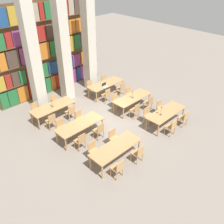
{
  "coord_description": "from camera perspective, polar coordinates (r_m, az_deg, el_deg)",
  "views": [
    {
      "loc": [
        -7.57,
        -7.94,
        7.63
      ],
      "look_at": [
        0.0,
        -0.23,
        0.68
      ],
      "focal_mm": 40.0,
      "sensor_mm": 36.0,
      "label": 1
    }
  ],
  "objects": [
    {
      "name": "bookshelf_bank",
      "position": [
        15.93,
        -14.06,
        13.59
      ],
      "size": [
        7.34,
        0.35,
        5.5
      ],
      "color": "brown",
      "rests_on": "ground_plane"
    },
    {
      "name": "chair_18",
      "position": [
        13.42,
        -9.45,
        0.06
      ],
      "size": [
        0.42,
        0.4,
        0.89
      ],
      "color": "tan",
      "rests_on": "ground_plane"
    },
    {
      "name": "chair_13",
      "position": [
        14.27,
        0.95,
        2.68
      ],
      "size": [
        0.42,
        0.4,
        0.89
      ],
      "rotation": [
        0.0,
        0.0,
        3.14
      ],
      "color": "tan",
      "rests_on": "ground_plane"
    },
    {
      "name": "reading_table_5",
      "position": [
        15.62,
        -1.42,
        6.3
      ],
      "size": [
        2.38,
        0.89,
        0.76
      ],
      "color": "tan",
      "rests_on": "ground_plane"
    },
    {
      "name": "reading_table_3",
      "position": [
        14.11,
        4.67,
        3.11
      ],
      "size": [
        2.38,
        0.89,
        0.76
      ],
      "color": "tan",
      "rests_on": "ground_plane"
    },
    {
      "name": "chair_21",
      "position": [
        15.82,
        -4.92,
        5.76
      ],
      "size": [
        0.42,
        0.4,
        0.89
      ],
      "rotation": [
        0.0,
        0.0,
        3.14
      ],
      "color": "tan",
      "rests_on": "ground_plane"
    },
    {
      "name": "chair_22",
      "position": [
        15.64,
        2.09,
        5.51
      ],
      "size": [
        0.42,
        0.4,
        0.89
      ],
      "color": "tan",
      "rests_on": "ground_plane"
    },
    {
      "name": "ground_plane",
      "position": [
        13.37,
        -0.69,
        -2.07
      ],
      "size": [
        40.0,
        40.0,
        0.0
      ],
      "primitive_type": "plane",
      "color": "gray"
    },
    {
      "name": "chair_3",
      "position": [
        11.45,
        0.44,
        -5.89
      ],
      "size": [
        0.42,
        0.4,
        0.89
      ],
      "rotation": [
        0.0,
        0.0,
        3.14
      ],
      "color": "tan",
      "rests_on": "ground_plane"
    },
    {
      "name": "chair_1",
      "position": [
        10.82,
        -4.23,
        -8.71
      ],
      "size": [
        0.42,
        0.4,
        0.89
      ],
      "rotation": [
        0.0,
        0.0,
        3.14
      ],
      "color": "tan",
      "rests_on": "ground_plane"
    },
    {
      "name": "chair_5",
      "position": [
        13.11,
        8.17,
        -0.68
      ],
      "size": [
        0.42,
        0.4,
        0.89
      ],
      "rotation": [
        0.0,
        0.0,
        3.14
      ],
      "color": "tan",
      "rests_on": "ground_plane"
    },
    {
      "name": "chair_12",
      "position": [
        13.44,
        5.36,
        0.45
      ],
      "size": [
        0.42,
        0.4,
        0.89
      ],
      "color": "tan",
      "rests_on": "ground_plane"
    },
    {
      "name": "pillar_right",
      "position": [
        15.67,
        -5.27,
        15.41
      ],
      "size": [
        0.61,
        0.61,
        6.0
      ],
      "color": "beige",
      "rests_on": "ground_plane"
    },
    {
      "name": "chair_0",
      "position": [
        10.04,
        1.35,
        -12.66
      ],
      "size": [
        0.42,
        0.4,
        0.89
      ],
      "color": "tan",
      "rests_on": "ground_plane"
    },
    {
      "name": "reading_table_1",
      "position": [
        13.06,
        12.25,
        -0.26
      ],
      "size": [
        2.38,
        0.89,
        0.76
      ],
      "color": "tan",
      "rests_on": "ground_plane"
    },
    {
      "name": "chair_16",
      "position": [
        12.91,
        -13.73,
        -1.96
      ],
      "size": [
        0.42,
        0.4,
        0.89
      ],
      "color": "tan",
      "rests_on": "ground_plane"
    },
    {
      "name": "chair_14",
      "position": [
        14.22,
        8.4,
        2.18
      ],
      "size": [
        0.42,
        0.4,
        0.89
      ],
      "color": "tan",
      "rests_on": "ground_plane"
    },
    {
      "name": "chair_20",
      "position": [
        14.85,
        -1.28,
        3.96
      ],
      "size": [
        0.42,
        0.4,
        0.89
      ],
      "color": "tan",
      "rests_on": "ground_plane"
    },
    {
      "name": "desk_lamp_1",
      "position": [
        13.89,
        4.77,
        4.32
      ],
      "size": [
        0.14,
        0.14,
        0.43
      ],
      "color": "brown",
      "rests_on": "reading_table_3"
    },
    {
      "name": "reading_table_4",
      "position": [
        13.59,
        -13.35,
        1.0
      ],
      "size": [
        2.38,
        0.89,
        0.76
      ],
      "color": "tan",
      "rests_on": "ground_plane"
    },
    {
      "name": "chair_23",
      "position": [
        16.56,
        -1.58,
        7.16
      ],
      "size": [
        0.42,
        0.4,
        0.89
      ],
      "rotation": [
        0.0,
        0.0,
        3.14
      ],
      "color": "tan",
      "rests_on": "ground_plane"
    },
    {
      "name": "chair_11",
      "position": [
        12.86,
        -7.3,
        -1.33
      ],
      "size": [
        0.42,
        0.4,
        0.89
      ],
      "rotation": [
        0.0,
        0.0,
        3.14
      ],
      "color": "tan",
      "rests_on": "ground_plane"
    },
    {
      "name": "desk_lamp_0",
      "position": [
        12.56,
        11.23,
        0.68
      ],
      "size": [
        0.14,
        0.14,
        0.5
      ],
      "color": "brown",
      "rests_on": "reading_table_1"
    },
    {
      "name": "chair_2",
      "position": [
        10.72,
        6.01,
        -9.32
      ],
      "size": [
        0.42,
        0.4,
        0.89
      ],
      "color": "tan",
      "rests_on": "ground_plane"
    },
    {
      "name": "reading_table_2",
      "position": [
        11.99,
        -7.35,
        -3.01
      ],
      "size": [
        2.38,
        0.89,
        0.76
      ],
      "color": "tan",
      "rests_on": "ground_plane"
    },
    {
      "name": "chair_4",
      "position": [
        12.46,
        13.4,
        -3.3
      ],
      "size": [
        0.42,
        0.4,
        0.89
      ],
      "color": "tan",
      "rests_on": "ground_plane"
    },
    {
      "name": "chair_7",
      "position": [
        13.89,
        11.04,
        1.1
      ],
      "size": [
        0.42,
        0.4,
        0.89
      ],
      "rotation": [
        0.0,
        0.0,
        3.14
      ],
      "color": "tan",
      "rests_on": "ground_plane"
    },
    {
      "name": "desk_lamp_2",
      "position": [
        13.37,
        -13.59,
        2.22
      ],
      "size": [
        0.14,
        0.14,
        0.43
      ],
      "color": "brown",
      "rests_on": "reading_table_4"
    },
    {
      "name": "chair_6",
      "position": [
        13.28,
        16.09,
        -1.27
      ],
      "size": [
        0.42,
        0.4,
        0.89
      ],
      "color": "tan",
      "rests_on": "ground_plane"
    },
    {
      "name": "chair_9",
      "position": [
        12.35,
        -11.42,
        -3.38
      ],
      "size": [
        0.42,
        0.4,
        0.89
      ],
      "rotation": [
        0.0,
        0.0,
        3.14
      ],
      "color": "tan",
      "rests_on": "ground_plane"
    },
    {
      "name": "chair_17",
      "position": [
        14.01,
        -16.94,
        0.49
      ],
      "size": [
        0.42,
        0.4,
        0.89
      ],
      "rotation": [
        0.0,
        0.0,
        3.14
      ],
      "color": "tan",
      "rests_on": "ground_plane"
    },
    {
      "name": "chair_10",
      "position": [
        11.92,
        -2.96,
        -4.14
      ],
      "size": [
        0.42,
        0.4,
        0.89
      ],
      "color": "tan",
      "rests_on": "ground_plane"
    },
    {
      "name": "chair_8",
      "position": [
        11.37,
        -7.22,
        -6.51
      ],
      "size": [
        0.42,
        0.4,
        0.89
      ],
      "color": "tan",
      "rests_on": "ground_plane"
    },
    {
      "name": "chair_15",
      "position": [
        15.01,
        4.04,
        4.22
      ],
      "size": [
        0.42,
        0.4,
        0.89
      ],
      "rotation": [
        0.0,
        0.0,
        3.14
      ],
      "color": "tan",
      "rests_on": "ground_plane"
    },
    {
      "name": "laptop",
      "position": [
        15.21,
        -1.65,
        6.02
      ],
      "size": [
        0.32,
        0.22,
        0.21
      ],
      "color": "silver",
      "rests_on": "reading_table_5"
    },
    {
      "name": "reading_table_0",
      "position": [
        10.59,
        0.85,
        -8.27
      ],
      "size": [
        2.38,
        0.89,
        0.76
      ],
      "color": "tan",
      "rests_on": "ground_plane"
    },
    {
      "name": "chair_19",
      "position": [
        14.49,
        -12.87,
        2.28
      ],
      "size": [
        0.42,
        0.4,
        0.89
      ],
      "rotation": [
        0.0,
        0.0,
        3.14
      ],
      "color": "tan",
      "rests_on": "ground_plane"
    },
    {
      "name": "pillar_center",
      "position": [
        14.62,
        -11.08,
        13.67
      ],
      "size": [
        0.61,
        0.61,
        6.0
      ],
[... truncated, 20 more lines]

